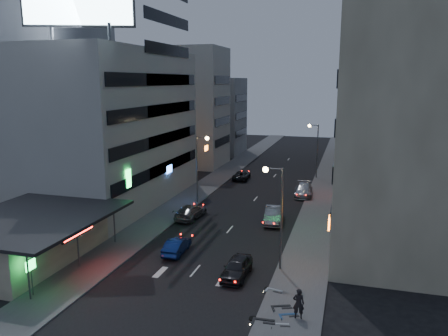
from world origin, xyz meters
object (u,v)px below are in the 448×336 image
at_px(parked_car_left, 242,175).
at_px(road_car_silver, 191,212).
at_px(road_car_blue, 177,246).
at_px(person, 299,303).
at_px(scooter_silver_a, 290,316).
at_px(scooter_blue, 297,305).
at_px(parked_car_right_near, 237,268).
at_px(scooter_black_b, 290,296).
at_px(scooter_black_a, 276,311).
at_px(parked_car_right_far, 304,190).
at_px(scooter_silver_b, 284,284).
at_px(parked_car_right_mid, 273,215).

distance_m(parked_car_left, road_car_silver, 19.75).
relative_size(road_car_blue, person, 2.05).
xyz_separation_m(road_car_blue, scooter_silver_a, (10.81, -8.50, -0.03)).
distance_m(scooter_silver_a, scooter_blue, 1.39).
relative_size(parked_car_right_near, road_car_silver, 0.84).
bearing_deg(scooter_blue, scooter_black_b, 9.40).
bearing_deg(scooter_black_b, person, -177.30).
height_order(parked_car_left, scooter_silver_a, parked_car_left).
distance_m(parked_car_right_near, scooter_black_a, 6.67).
bearing_deg(parked_car_left, road_car_silver, 84.78).
distance_m(parked_car_right_far, road_car_blue, 23.62).
height_order(road_car_blue, scooter_blue, road_car_blue).
bearing_deg(parked_car_left, scooter_black_a, 103.91).
bearing_deg(parked_car_right_near, scooter_silver_b, -20.84).
height_order(scooter_blue, scooter_silver_b, scooter_blue).
bearing_deg(scooter_silver_a, scooter_silver_b, 1.67).
xyz_separation_m(parked_car_right_far, road_car_silver, (-10.60, -12.74, -0.04)).
distance_m(road_car_blue, person, 13.65).
distance_m(road_car_silver, scooter_silver_a, 22.15).
relative_size(parked_car_right_near, scooter_black_a, 2.10).
xyz_separation_m(parked_car_right_near, parked_car_right_mid, (0.40, 13.45, 0.08)).
bearing_deg(scooter_black_a, parked_car_right_mid, 7.94).
distance_m(parked_car_right_mid, parked_car_right_far, 11.77).
height_order(parked_car_right_mid, scooter_silver_b, parked_car_right_mid).
xyz_separation_m(road_car_silver, scooter_black_b, (12.83, -15.62, -0.03)).
bearing_deg(scooter_silver_b, scooter_black_b, -146.06).
xyz_separation_m(road_car_blue, person, (11.23, -7.74, 0.44)).
bearing_deg(scooter_black_b, scooter_silver_a, 164.59).
relative_size(person, scooter_silver_a, 1.18).
distance_m(parked_car_right_far, person, 29.99).
xyz_separation_m(person, scooter_black_b, (-0.69, 1.49, -0.38)).
height_order(scooter_black_a, scooter_blue, scooter_black_a).
relative_size(road_car_blue, scooter_silver_b, 2.27).
relative_size(parked_car_left, person, 2.40).
height_order(parked_car_right_near, parked_car_left, parked_car_right_near).
bearing_deg(parked_car_right_near, road_car_silver, 125.21).
relative_size(parked_car_right_near, parked_car_right_far, 0.80).
relative_size(person, scooter_black_a, 0.95).
bearing_deg(scooter_silver_a, parked_car_right_far, -7.41).
bearing_deg(road_car_silver, road_car_blue, 107.74).
bearing_deg(scooter_silver_b, scooter_silver_a, -154.55).
bearing_deg(scooter_silver_b, parked_car_left, 30.48).
height_order(road_car_silver, person, person).
relative_size(parked_car_right_near, scooter_black_b, 2.23).
xyz_separation_m(parked_car_right_mid, person, (4.76, -18.22, 0.28)).
bearing_deg(road_car_silver, scooter_black_a, 128.59).
height_order(parked_car_right_mid, parked_car_left, parked_car_right_mid).
height_order(parked_car_right_mid, person, person).
height_order(road_car_silver, scooter_blue, road_car_silver).
bearing_deg(road_car_silver, scooter_silver_a, 130.26).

